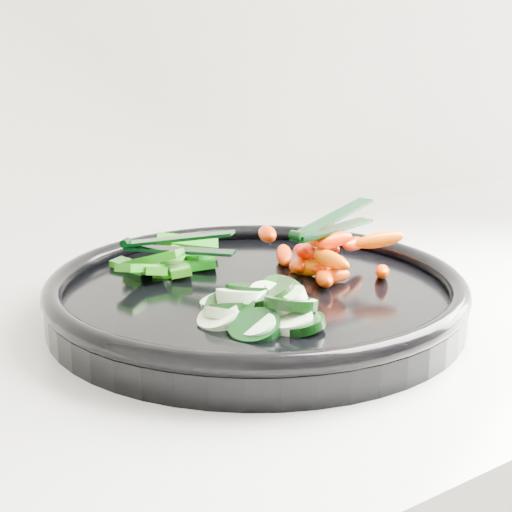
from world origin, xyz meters
TOP-DOWN VIEW (x-y plane):
  - veggie_tray at (-0.45, 1.67)m, footprint 0.41×0.41m
  - cucumber_pile at (-0.49, 1.61)m, footprint 0.11×0.12m
  - carrot_pile at (-0.37, 1.68)m, footprint 0.12×0.14m
  - pepper_pile at (-0.49, 1.77)m, footprint 0.14×0.10m
  - tong_carrot at (-0.37, 1.67)m, footprint 0.11×0.04m
  - tong_pepper at (-0.49, 1.76)m, footprint 0.09×0.09m

SIDE VIEW (x-z plane):
  - veggie_tray at x=-0.45m, z-range 0.93..0.97m
  - pepper_pile at x=-0.49m, z-range 0.94..0.98m
  - cucumber_pile at x=-0.49m, z-range 0.94..0.98m
  - carrot_pile at x=-0.37m, z-range 0.95..1.00m
  - tong_pepper at x=-0.49m, z-range 0.97..0.99m
  - tong_carrot at x=-0.37m, z-range 0.99..1.02m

